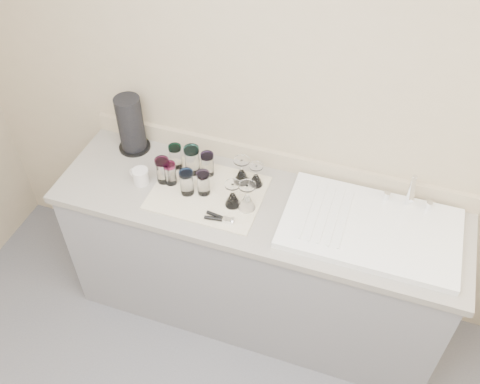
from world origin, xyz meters
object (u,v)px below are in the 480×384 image
at_px(goblet_back_left, 242,174).
at_px(paper_towel_roll, 131,125).
at_px(tumbler_magenta, 170,173).
at_px(tumbler_blue, 187,182).
at_px(goblet_front_left, 233,197).
at_px(goblet_back_right, 256,178).
at_px(tumbler_extra, 163,170).
at_px(tumbler_lavender, 203,183).
at_px(goblet_front_right, 247,200).
at_px(tumbler_teal, 176,156).
at_px(tumbler_purple, 208,164).
at_px(tumbler_cyan, 192,160).
at_px(can_opener, 220,218).
at_px(white_mug, 140,176).
at_px(sink_unit, 371,228).

xyz_separation_m(goblet_back_left, paper_towel_roll, (-0.65, 0.07, 0.10)).
distance_m(tumbler_magenta, paper_towel_roll, 0.37).
distance_m(tumbler_blue, goblet_front_left, 0.24).
bearing_deg(goblet_back_right, goblet_front_left, -110.38).
relative_size(tumbler_blue, tumbler_extra, 0.98).
bearing_deg(tumbler_magenta, tumbler_lavender, -4.14).
bearing_deg(goblet_front_left, tumbler_lavender, 169.50).
bearing_deg(goblet_front_right, tumbler_teal, 159.69).
distance_m(goblet_back_left, goblet_front_left, 0.17).
xyz_separation_m(tumbler_purple, tumbler_magenta, (-0.15, -0.12, -0.00)).
distance_m(tumbler_teal, goblet_front_left, 0.41).
relative_size(tumbler_lavender, goblet_front_left, 0.95).
relative_size(tumbler_cyan, can_opener, 1.10).
height_order(tumbler_blue, goblet_back_left, goblet_back_left).
relative_size(goblet_back_left, goblet_front_left, 1.07).
distance_m(tumbler_blue, white_mug, 0.26).
bearing_deg(goblet_front_left, tumbler_cyan, 150.52).
distance_m(goblet_back_right, goblet_front_left, 0.18).
xyz_separation_m(goblet_back_left, white_mug, (-0.49, -0.16, -0.02)).
bearing_deg(goblet_front_left, tumbler_magenta, 172.86).
distance_m(tumbler_cyan, goblet_front_right, 0.38).
bearing_deg(tumbler_lavender, can_opener, -46.39).
bearing_deg(goblet_front_left, tumbler_extra, 173.44).
height_order(can_opener, white_mug, white_mug).
relative_size(sink_unit, tumbler_blue, 5.88).
xyz_separation_m(sink_unit, tumbler_lavender, (-0.83, -0.03, 0.06)).
distance_m(goblet_front_right, paper_towel_roll, 0.77).
height_order(goblet_back_left, goblet_back_right, goblet_back_left).
bearing_deg(goblet_back_left, goblet_back_right, 3.43).
relative_size(tumbler_lavender, paper_towel_roll, 0.41).
bearing_deg(sink_unit, tumbler_blue, -176.65).
xyz_separation_m(tumbler_lavender, can_opener, (0.14, -0.15, -0.06)).
bearing_deg(sink_unit, can_opener, -165.96).
bearing_deg(tumbler_extra, tumbler_blue, -15.33).
relative_size(tumbler_magenta, goblet_front_right, 0.83).
bearing_deg(white_mug, goblet_back_left, 18.55).
xyz_separation_m(sink_unit, can_opener, (-0.69, -0.17, -0.00)).
relative_size(tumbler_teal, tumbler_extra, 0.94).
bearing_deg(goblet_front_right, tumbler_blue, 179.69).
distance_m(tumbler_magenta, tumbler_extra, 0.04).
bearing_deg(tumbler_cyan, goblet_front_left, -29.48).
bearing_deg(tumbler_teal, tumbler_purple, -0.87).
relative_size(can_opener, paper_towel_roll, 0.45).
distance_m(tumbler_lavender, goblet_back_left, 0.21).
xyz_separation_m(tumbler_blue, white_mug, (-0.26, -0.00, -0.04)).
bearing_deg(tumbler_purple, tumbler_extra, -148.33).
xyz_separation_m(white_mug, paper_towel_roll, (-0.16, 0.24, 0.12)).
bearing_deg(tumbler_lavender, goblet_back_right, 31.85).
bearing_deg(tumbler_magenta, paper_towel_roll, 147.42).
distance_m(tumbler_lavender, goblet_front_left, 0.17).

